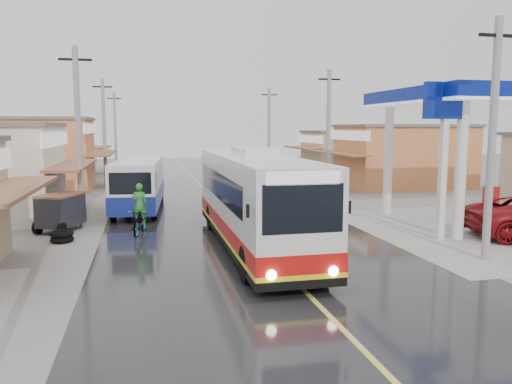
# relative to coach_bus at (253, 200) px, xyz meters

# --- Properties ---
(ground) EXTENTS (120.00, 120.00, 0.00)m
(ground) POSITION_rel_coach_bus_xyz_m (0.30, -3.47, -1.80)
(ground) COLOR slate
(ground) RESTS_ON ground
(road) EXTENTS (12.00, 90.00, 0.02)m
(road) POSITION_rel_coach_bus_xyz_m (0.30, 11.53, -1.79)
(road) COLOR black
(road) RESTS_ON ground
(centre_line) EXTENTS (0.15, 90.00, 0.01)m
(centre_line) POSITION_rel_coach_bus_xyz_m (0.30, 11.53, -1.77)
(centre_line) COLOR #D8CC4C
(centre_line) RESTS_ON road
(shopfronts_right) EXTENTS (11.00, 44.00, 4.80)m
(shopfronts_right) POSITION_rel_coach_bus_xyz_m (15.30, 8.53, -1.80)
(shopfronts_right) COLOR beige
(shopfronts_right) RESTS_ON ground
(utility_poles_left) EXTENTS (1.60, 50.00, 8.00)m
(utility_poles_left) POSITION_rel_coach_bus_xyz_m (-6.70, 12.53, -1.80)
(utility_poles_left) COLOR gray
(utility_poles_left) RESTS_ON ground
(utility_poles_right) EXTENTS (1.60, 36.00, 8.00)m
(utility_poles_right) POSITION_rel_coach_bus_xyz_m (7.30, 11.53, -1.80)
(utility_poles_right) COLOR gray
(utility_poles_right) RESTS_ON ground
(coach_bus) EXTENTS (2.83, 11.95, 3.73)m
(coach_bus) POSITION_rel_coach_bus_xyz_m (0.00, 0.00, 0.00)
(coach_bus) COLOR silver
(coach_bus) RESTS_ON road
(second_bus) EXTENTS (2.93, 8.42, 2.74)m
(second_bus) POSITION_rel_coach_bus_xyz_m (-4.20, 9.51, -0.32)
(second_bus) COLOR silver
(second_bus) RESTS_ON road
(cyclist) EXTENTS (1.12, 2.13, 2.19)m
(cyclist) POSITION_rel_coach_bus_xyz_m (-4.14, 3.35, -1.08)
(cyclist) COLOR black
(cyclist) RESTS_ON ground
(tricycle_near) EXTENTS (2.10, 2.52, 1.65)m
(tricycle_near) POSITION_rel_coach_bus_xyz_m (-7.49, 4.64, -0.86)
(tricycle_near) COLOR #26262D
(tricycle_near) RESTS_ON ground
(tyre_stack) EXTENTS (0.90, 0.90, 0.46)m
(tyre_stack) POSITION_rel_coach_bus_xyz_m (-7.14, 2.54, -1.57)
(tyre_stack) COLOR black
(tyre_stack) RESTS_ON ground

